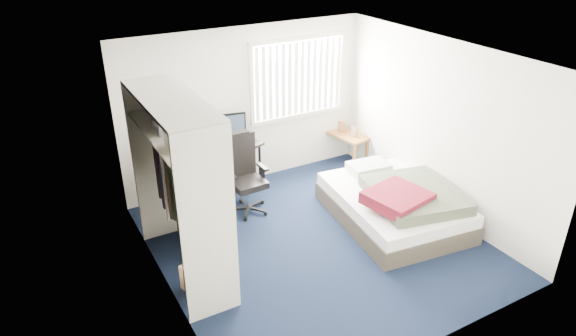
# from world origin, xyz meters

# --- Properties ---
(ground) EXTENTS (4.20, 4.20, 0.00)m
(ground) POSITION_xyz_m (0.00, 0.00, 0.00)
(ground) COLOR black
(ground) RESTS_ON ground
(room_shell) EXTENTS (4.20, 4.20, 4.20)m
(room_shell) POSITION_xyz_m (0.00, 0.00, 1.51)
(room_shell) COLOR silver
(room_shell) RESTS_ON ground
(window_assembly) EXTENTS (1.72, 0.09, 1.32)m
(window_assembly) POSITION_xyz_m (0.90, 2.04, 1.60)
(window_assembly) COLOR white
(window_assembly) RESTS_ON ground
(closet) EXTENTS (0.64, 1.84, 2.22)m
(closet) POSITION_xyz_m (-1.67, 0.27, 1.35)
(closet) COLOR beige
(closet) RESTS_ON ground
(desk) EXTENTS (1.82, 1.27, 1.28)m
(desk) POSITION_xyz_m (-0.84, 1.75, 0.84)
(desk) COLOR black
(desk) RESTS_ON ground
(office_chair) EXTENTS (0.58, 0.58, 1.19)m
(office_chair) POSITION_xyz_m (-0.45, 1.26, 0.46)
(office_chair) COLOR black
(office_chair) RESTS_ON ground
(footstool) EXTENTS (0.29, 0.24, 0.22)m
(footstool) POSITION_xyz_m (-0.32, 1.85, 0.17)
(footstool) COLOR white
(footstool) RESTS_ON ground
(nightstand) EXTENTS (0.54, 0.85, 0.72)m
(nightstand) POSITION_xyz_m (1.75, 1.84, 0.48)
(nightstand) COLOR brown
(nightstand) RESTS_ON ground
(bed) EXTENTS (1.73, 2.17, 0.66)m
(bed) POSITION_xyz_m (1.26, -0.09, 0.28)
(bed) COLOR #3C352B
(bed) RESTS_ON ground
(pine_box) EXTENTS (0.49, 0.41, 0.32)m
(pine_box) POSITION_xyz_m (-1.65, -0.11, 0.16)
(pine_box) COLOR #A77753
(pine_box) RESTS_ON ground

